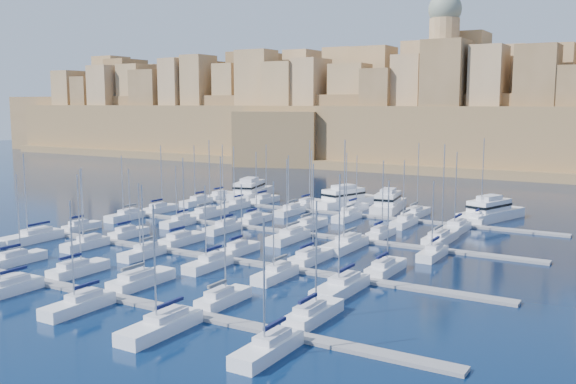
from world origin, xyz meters
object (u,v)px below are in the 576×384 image
Objects in this scene: sailboat_2 at (78,269)px; sailboat_4 at (223,298)px; motor_yacht_a at (250,191)px; motor_yacht_b at (345,199)px; motor_yacht_d at (490,211)px; motor_yacht_c at (388,203)px.

sailboat_2 is 24.64m from sailboat_4.
motor_yacht_a is (-44.59, 71.40, 0.99)m from sailboat_4.
motor_yacht_a and motor_yacht_b have the same top height.
sailboat_2 reaches higher than motor_yacht_d.
motor_yacht_b and motor_yacht_c have the same top height.
sailboat_4 is at bearing -83.53° from motor_yacht_c.
sailboat_4 is at bearing -58.01° from motor_yacht_a.
sailboat_2 is 0.85× the size of motor_yacht_c.
motor_yacht_a is 26.01m from motor_yacht_b.
motor_yacht_b is at bearing 104.70° from sailboat_4.
motor_yacht_c is 21.36m from motor_yacht_d.
motor_yacht_a is 1.07× the size of motor_yacht_b.
sailboat_4 reaches higher than motor_yacht_d.
sailboat_4 is at bearing -100.73° from motor_yacht_d.
motor_yacht_a is at bearing 178.02° from motor_yacht_c.
motor_yacht_b is at bearing -1.20° from motor_yacht_a.
motor_yacht_b is 31.99m from motor_yacht_d.
motor_yacht_d is at bearing -0.15° from motor_yacht_b.
motor_yacht_b is 1.10× the size of motor_yacht_c.
sailboat_2 is 79.99m from motor_yacht_d.
sailboat_2 is at bearing 179.05° from sailboat_4.
motor_yacht_c is (-7.95, 70.13, 0.99)m from sailboat_4.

